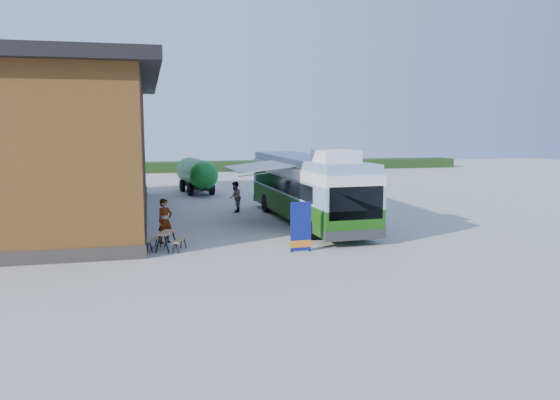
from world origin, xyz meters
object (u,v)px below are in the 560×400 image
object	(u,v)px
person_b	(235,197)
slurry_tanker	(196,173)
person_a	(165,221)
bus	(307,186)
picnic_table	(166,237)
banner	(301,231)

from	to	relation	value
person_b	slurry_tanker	size ratio (longest dim) A/B	0.26
person_a	slurry_tanker	world-z (taller)	slurry_tanker
bus	person_b	distance (m)	5.03
slurry_tanker	picnic_table	bearing A→B (deg)	-106.98
bus	picnic_table	distance (m)	8.55
picnic_table	person_a	xyz separation A→B (m)	(-0.00, 1.33, 0.38)
banner	person_b	distance (m)	10.11
picnic_table	person_a	world-z (taller)	person_a
picnic_table	person_a	distance (m)	1.39
bus	banner	bearing A→B (deg)	-110.76
person_a	person_b	world-z (taller)	person_a
banner	person_b	bearing A→B (deg)	93.06
picnic_table	slurry_tanker	bearing A→B (deg)	102.67
bus	person_a	size ratio (longest dim) A/B	6.70
picnic_table	person_a	bearing A→B (deg)	111.25
bus	banner	size ratio (longest dim) A/B	6.39
banner	person_a	distance (m)	5.71
bus	banner	xyz separation A→B (m)	(-2.05, -6.14, -1.01)
picnic_table	person_b	distance (m)	9.52
bus	person_a	world-z (taller)	bus
bus	slurry_tanker	distance (m)	13.98
banner	slurry_tanker	xyz separation A→B (m)	(-2.27, 19.43, 0.62)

